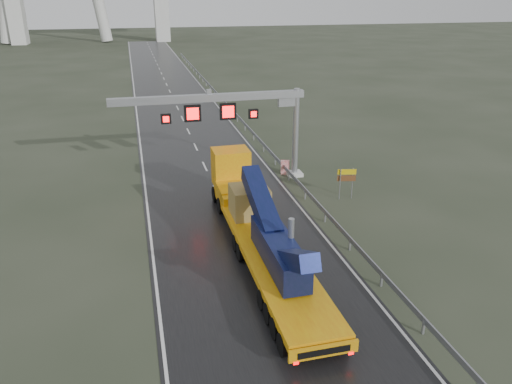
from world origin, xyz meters
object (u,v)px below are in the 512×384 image
object	(u,v)px
sign_gantry	(237,112)
heavy_haul_truck	(254,215)
striped_barrier	(285,167)
exit_sign_pair	(346,178)

from	to	relation	value
sign_gantry	heavy_haul_truck	xyz separation A→B (m)	(-1.21, -10.60, -3.84)
sign_gantry	striped_barrier	xyz separation A→B (m)	(4.14, 0.53, -5.02)
sign_gantry	exit_sign_pair	xyz separation A→B (m)	(6.90, -5.62, -3.98)
heavy_haul_truck	striped_barrier	distance (m)	12.40
sign_gantry	striped_barrier	distance (m)	6.53
heavy_haul_truck	exit_sign_pair	distance (m)	9.52
sign_gantry	striped_barrier	size ratio (longest dim) A/B	12.62
sign_gantry	exit_sign_pair	world-z (taller)	sign_gantry
heavy_haul_truck	exit_sign_pair	world-z (taller)	heavy_haul_truck
heavy_haul_truck	striped_barrier	xyz separation A→B (m)	(5.35, 11.12, -1.18)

